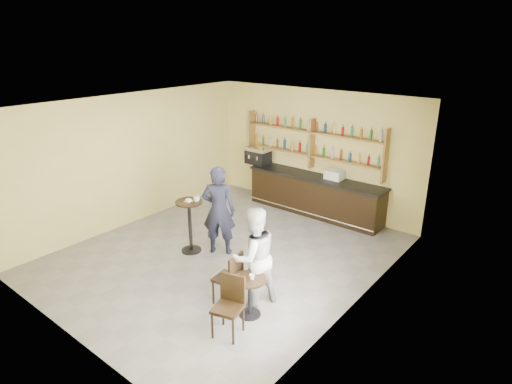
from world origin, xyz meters
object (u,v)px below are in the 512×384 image
Objects in this scene: pastry_case at (334,176)px; chair_south at (228,308)px; espresso_machine at (258,155)px; patron_second at (254,256)px; pedestal_table at (190,227)px; bar_counter at (315,195)px; chair_west at (227,278)px; cafe_table at (250,297)px; man_main at (219,210)px.

chair_south is (0.99, -5.07, -0.67)m from pastry_case.
espresso_machine is 1.49× the size of pastry_case.
espresso_machine is 6.17m from chair_south.
pedestal_table is at bearing -81.69° from patron_second.
chair_west is (0.93, -4.42, -0.03)m from bar_counter.
patron_second is at bearing -72.83° from bar_counter.
cafe_table is (1.48, -4.47, -0.16)m from bar_counter.
bar_counter is 8.44× the size of pastry_case.
espresso_machine is 3.47m from man_main.
cafe_table is at bearing -71.75° from bar_counter.
chair_west is at bearing 117.57° from chair_south.
chair_south is at bearing 35.09° from chair_west.
cafe_table is at bearing 53.40° from patron_second.
pastry_case is 5.21m from chair_south.
espresso_machine is 5.68m from cafe_table.
espresso_machine is (-1.90, 0.00, 0.75)m from bar_counter.
bar_counter reaches higher than chair_west.
cafe_table is (1.94, -1.33, -0.62)m from man_main.
bar_counter is at bearing 91.59° from chair_south.
cafe_table is 0.73× the size of chair_west.
man_main reaches higher than bar_counter.
pedestal_table is at bearing -105.66° from bar_counter.
chair_west is at bearing -85.03° from pastry_case.
pastry_case is 0.25× the size of patron_second.
espresso_machine is 0.69× the size of chair_west.
pastry_case is 0.38× the size of pedestal_table.
pedestal_table is at bearing 3.65° from man_main.
espresso_machine is at bearing -96.62° from man_main.
man_main is (-1.00, -3.15, -0.18)m from pastry_case.
cafe_table is (0.94, -4.47, -0.80)m from pastry_case.
pastry_case is (2.44, 0.00, -0.10)m from espresso_machine.
cafe_table is at bearing -78.20° from pastry_case.
bar_counter is 3.64m from pedestal_table.
espresso_machine is 5.31m from chair_west.
pedestal_table is (-0.98, -3.51, 0.07)m from bar_counter.
chair_west is (0.39, -4.42, -0.67)m from pastry_case.
pastry_case is 3.87m from pedestal_table.
chair_south is (2.51, -1.57, -0.09)m from pedestal_table.
patron_second reaches higher than espresso_machine.
patron_second is at bearing -49.02° from espresso_machine.
pedestal_table is at bearing -123.24° from chair_west.
chair_west is at bearing -54.04° from espresso_machine.
espresso_machine reaches higher than chair_south.
cafe_table is at bearing -49.57° from espresso_machine.
bar_counter is 4.33m from patron_second.
pedestal_table is 0.65× the size of patron_second.
cafe_table is at bearing 114.43° from man_main.
cafe_table is 0.57m from chair_west.
bar_counter is 5.65× the size of espresso_machine.
pastry_case is 4.20m from patron_second.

